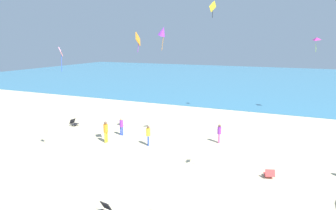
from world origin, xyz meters
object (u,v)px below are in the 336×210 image
(beach_chair_far_left, at_px, (74,123))
(kite_pink, at_px, (61,53))
(person_6, at_px, (148,134))
(beach_chair_far_right, at_px, (269,174))
(person_5, at_px, (121,125))
(kite_orange, at_px, (138,39))
(person_3, at_px, (106,130))
(person_0, at_px, (219,132))
(kite_yellow, at_px, (213,7))
(kite_purple, at_px, (163,31))
(kite_magenta, at_px, (317,39))
(beach_chair_mid_beach, at_px, (103,210))

(beach_chair_far_left, xyz_separation_m, kite_pink, (5.47, -6.80, 6.44))
(person_6, relative_size, kite_pink, 1.06)
(beach_chair_far_right, height_order, person_5, person_5)
(beach_chair_far_right, relative_size, kite_orange, 0.62)
(person_3, bearing_deg, beach_chair_far_right, -2.75)
(person_0, xyz_separation_m, kite_yellow, (-0.28, -1.83, 8.67))
(person_0, distance_m, kite_purple, 8.35)
(kite_orange, height_order, kite_purple, kite_purple)
(person_5, xyz_separation_m, kite_purple, (3.77, -0.27, 7.23))
(kite_pink, xyz_separation_m, kite_purple, (3.73, 5.84, 1.33))
(kite_magenta, height_order, kite_purple, kite_purple)
(person_6, height_order, kite_magenta, kite_magenta)
(person_0, distance_m, kite_yellow, 8.87)
(person_3, xyz_separation_m, kite_magenta, (14.09, 15.30, 6.70))
(person_3, bearing_deg, person_0, 26.53)
(kite_orange, bearing_deg, kite_pink, -146.50)
(person_5, xyz_separation_m, kite_magenta, (13.96, 13.37, 6.81))
(beach_chair_far_right, height_order, person_3, person_3)
(person_5, distance_m, kite_pink, 8.50)
(beach_chair_mid_beach, xyz_separation_m, kite_purple, (-1.59, 9.68, 7.79))
(beach_chair_far_left, relative_size, person_0, 0.50)
(beach_chair_mid_beach, relative_size, kite_purple, 0.46)
(kite_yellow, bearing_deg, kite_pink, -142.43)
(kite_purple, bearing_deg, beach_chair_mid_beach, -80.69)
(beach_chair_mid_beach, height_order, person_0, person_0)
(beach_chair_far_left, bearing_deg, person_3, -19.76)
(beach_chair_far_right, bearing_deg, beach_chair_mid_beach, 120.26)
(beach_chair_mid_beach, relative_size, kite_magenta, 0.52)
(beach_chair_far_left, distance_m, kite_orange, 12.45)
(beach_chair_far_right, xyz_separation_m, kite_yellow, (-4.25, 2.75, 9.25))
(beach_chair_mid_beach, height_order, kite_purple, kite_purple)
(beach_chair_far_right, distance_m, person_0, 6.09)
(beach_chair_far_right, xyz_separation_m, kite_purple, (-7.81, 2.99, 7.81))
(beach_chair_far_right, distance_m, kite_purple, 11.44)
(beach_chair_mid_beach, relative_size, person_5, 0.55)
(person_6, relative_size, kite_purple, 0.88)
(kite_purple, bearing_deg, kite_magenta, 53.25)
(kite_magenta, relative_size, kite_orange, 1.25)
(person_6, xyz_separation_m, kite_yellow, (4.26, 0.78, 8.63))
(beach_chair_far_right, xyz_separation_m, person_5, (-11.57, 3.26, 0.58))
(kite_yellow, relative_size, kite_orange, 0.86)
(beach_chair_far_right, height_order, kite_pink, kite_pink)
(kite_yellow, bearing_deg, kite_magenta, 64.46)
(person_3, bearing_deg, kite_purple, 26.79)
(person_0, relative_size, kite_orange, 1.19)
(kite_orange, bearing_deg, person_3, 155.57)
(kite_yellow, height_order, kite_orange, kite_yellow)
(beach_chair_far_right, distance_m, person_3, 11.80)
(beach_chair_far_left, xyz_separation_m, beach_chair_far_right, (17.01, -3.94, -0.04))
(person_5, xyz_separation_m, kite_orange, (3.72, -3.68, 6.68))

